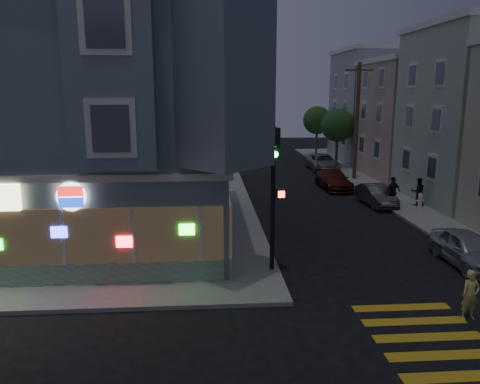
{
  "coord_description": "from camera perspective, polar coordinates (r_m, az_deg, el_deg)",
  "views": [
    {
      "loc": [
        0.22,
        -12.06,
        6.88
      ],
      "look_at": [
        1.63,
        7.24,
        2.75
      ],
      "focal_mm": 35.0,
      "sensor_mm": 36.0,
      "label": 1
    }
  ],
  "objects": [
    {
      "name": "utility_pole",
      "position": [
        37.99,
        14.06,
        8.55
      ],
      "size": [
        2.2,
        0.3,
        9.0
      ],
      "color": "#4C3826",
      "rests_on": "sidewalk_ne"
    },
    {
      "name": "pedestrian_b",
      "position": [
        29.31,
        18.13,
        0.0
      ],
      "size": [
        1.16,
        0.79,
        1.84
      ],
      "primitive_type": "imported",
      "rotation": [
        0.0,
        0.0,
        3.49
      ],
      "color": "black",
      "rests_on": "sidewalk_ne"
    },
    {
      "name": "street_tree_far",
      "position": [
        51.56,
        9.38,
        8.61
      ],
      "size": [
        3.0,
        3.0,
        5.3
      ],
      "color": "#4C3826",
      "rests_on": "sidewalk_ne"
    },
    {
      "name": "parked_car_d",
      "position": [
        42.75,
        10.09,
        3.57
      ],
      "size": [
        2.53,
        5.24,
        1.44
      ],
      "primitive_type": "imported",
      "rotation": [
        0.0,
        0.0,
        -0.03
      ],
      "color": "#95989E",
      "rests_on": "ground"
    },
    {
      "name": "row_house_c",
      "position": [
        41.84,
        23.52,
        8.0
      ],
      "size": [
        12.0,
        8.6,
        9.0
      ],
      "primitive_type": "cube",
      "color": "tan",
      "rests_on": "sidewalk_ne"
    },
    {
      "name": "pedestrian_a",
      "position": [
        30.27,
        20.89,
        0.05
      ],
      "size": [
        0.9,
        0.74,
        1.7
      ],
      "primitive_type": "imported",
      "rotation": [
        0.0,
        0.0,
        3.02
      ],
      "color": "black",
      "rests_on": "sidewalk_ne"
    },
    {
      "name": "sidewalk_nw",
      "position": [
        38.26,
        -25.11,
        0.65
      ],
      "size": [
        33.0,
        42.0,
        0.15
      ],
      "primitive_type": "cube",
      "color": "gray",
      "rests_on": "ground"
    },
    {
      "name": "parked_car_a",
      "position": [
        21.08,
        26.04,
        -6.26
      ],
      "size": [
        1.72,
        4.14,
        1.4
      ],
      "primitive_type": "imported",
      "rotation": [
        0.0,
        0.0,
        -0.02
      ],
      "color": "#B0B3B8",
      "rests_on": "ground"
    },
    {
      "name": "corner_building",
      "position": [
        23.9,
        -19.49,
        8.82
      ],
      "size": [
        14.6,
        14.6,
        11.4
      ],
      "color": "slate",
      "rests_on": "sidewalk_nw"
    },
    {
      "name": "street_tree_near",
      "position": [
        43.83,
        11.82,
        7.94
      ],
      "size": [
        3.0,
        3.0,
        5.3
      ],
      "color": "#4C3826",
      "rests_on": "sidewalk_ne"
    },
    {
      "name": "ground",
      "position": [
        13.89,
        -4.76,
        -17.69
      ],
      "size": [
        120.0,
        120.0,
        0.0
      ],
      "primitive_type": "plane",
      "color": "black",
      "rests_on": "ground"
    },
    {
      "name": "parked_car_c",
      "position": [
        34.6,
        11.35,
        1.47
      ],
      "size": [
        2.0,
        4.69,
        1.35
      ],
      "primitive_type": "imported",
      "rotation": [
        0.0,
        0.0,
        0.02
      ],
      "color": "#561B13",
      "rests_on": "ground"
    },
    {
      "name": "running_child",
      "position": [
        16.33,
        26.29,
        -11.18
      ],
      "size": [
        0.59,
        0.41,
        1.57
      ],
      "primitive_type": "imported",
      "rotation": [
        0.0,
        0.0,
        0.05
      ],
      "color": "#DBCC70",
      "rests_on": "ground"
    },
    {
      "name": "traffic_signal",
      "position": [
        17.37,
        4.2,
        2.06
      ],
      "size": [
        0.66,
        0.62,
        5.51
      ],
      "rotation": [
        0.0,
        0.0,
        0.12
      ],
      "color": "black",
      "rests_on": "sidewalk_nw"
    },
    {
      "name": "parked_car_b",
      "position": [
        30.14,
        16.28,
        -0.39
      ],
      "size": [
        1.56,
        3.96,
        1.28
      ],
      "primitive_type": "imported",
      "rotation": [
        0.0,
        0.0,
        0.05
      ],
      "color": "#3B3D40",
      "rests_on": "ground"
    },
    {
      "name": "fire_hydrant",
      "position": [
        30.04,
        21.12,
        -0.87
      ],
      "size": [
        0.48,
        0.28,
        0.83
      ],
      "color": "white",
      "rests_on": "sidewalk_ne"
    },
    {
      "name": "row_house_d",
      "position": [
        49.96,
        18.82,
        9.72
      ],
      "size": [
        12.0,
        8.6,
        10.5
      ],
      "primitive_type": "cube",
      "color": "#AEA6B7",
      "rests_on": "sidewalk_ne"
    }
  ]
}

